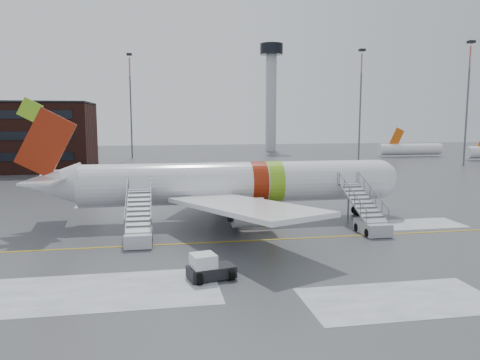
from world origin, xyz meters
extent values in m
plane|color=#494C4F|center=(0.00, 0.00, 0.00)|extent=(260.00, 260.00, 0.00)
cylinder|color=white|center=(4.90, 6.67, 3.50)|extent=(28.00, 3.80, 3.80)
sphere|color=white|center=(18.90, 6.67, 3.50)|extent=(3.80, 3.80, 3.80)
cube|color=black|center=(19.95, 6.67, 4.00)|extent=(1.09, 1.60, 0.97)
cone|color=white|center=(-11.50, 6.67, 3.75)|extent=(5.20, 3.72, 3.72)
cube|color=maroon|center=(-11.60, 6.67, 7.30)|extent=(5.27, 0.30, 6.09)
cube|color=#84C31F|center=(-12.70, 6.67, 10.10)|extent=(2.16, 0.26, 2.16)
cube|color=white|center=(-11.30, 9.27, 4.40)|extent=(3.07, 4.85, 0.18)
cube|color=white|center=(-11.30, 4.07, 4.40)|extent=(3.07, 4.85, 0.18)
cube|color=white|center=(3.90, 15.17, 2.90)|extent=(10.72, 15.97, 1.13)
cube|color=white|center=(3.90, -1.83, 2.90)|extent=(10.72, 15.97, 1.13)
cylinder|color=white|center=(5.40, 11.87, 1.55)|extent=(3.40, 2.10, 2.10)
cylinder|color=white|center=(5.40, 1.47, 1.55)|extent=(3.40, 2.10, 2.10)
cylinder|color=#595B60|center=(16.90, 6.67, 0.90)|extent=(0.20, 0.20, 1.80)
cylinder|color=black|center=(16.90, 6.67, 0.45)|extent=(0.90, 0.56, 0.90)
cylinder|color=black|center=(4.40, 9.07, 0.45)|extent=(0.90, 0.56, 0.90)
cylinder|color=black|center=(4.40, 4.27, 0.45)|extent=(0.90, 0.56, 0.90)
cube|color=#A8AAB0|center=(14.99, -0.63, 0.55)|extent=(2.00, 3.20, 1.00)
cube|color=#A8AAB0|center=(14.99, 1.47, 2.23)|extent=(1.90, 5.87, 2.52)
cube|color=#A8AAB0|center=(14.99, 4.77, 3.40)|extent=(1.90, 1.40, 0.15)
cylinder|color=#595B60|center=(14.99, 4.37, 1.70)|extent=(0.16, 0.16, 3.40)
cylinder|color=black|center=(14.09, -1.63, 0.35)|extent=(0.25, 0.70, 0.70)
cylinder|color=black|center=(15.89, 0.37, 0.35)|extent=(0.25, 0.70, 0.70)
cube|color=silver|center=(-3.77, -0.63, 0.55)|extent=(2.00, 3.20, 1.00)
cube|color=silver|center=(-3.77, 1.47, 2.23)|extent=(1.90, 5.87, 2.52)
cube|color=silver|center=(-3.77, 4.77, 3.40)|extent=(1.90, 1.40, 0.15)
cylinder|color=#595B60|center=(-3.77, 4.37, 1.70)|extent=(0.16, 0.16, 3.40)
cylinder|color=black|center=(-4.67, -1.63, 0.35)|extent=(0.25, 0.70, 0.70)
cylinder|color=black|center=(-2.87, 0.37, 0.35)|extent=(0.25, 0.70, 0.70)
cube|color=black|center=(0.73, -9.05, 0.44)|extent=(2.98, 2.02, 0.68)
cube|color=white|center=(0.25, -9.16, 1.12)|extent=(1.63, 1.63, 0.88)
cube|color=black|center=(0.25, -9.16, 1.46)|extent=(1.42, 1.49, 0.15)
cylinder|color=black|center=(-0.07, -9.93, 0.34)|extent=(0.43, 0.73, 0.68)
cylinder|color=black|center=(1.83, -9.50, 0.34)|extent=(0.43, 0.73, 0.68)
cylinder|color=black|center=(-0.37, -8.60, 0.34)|extent=(0.43, 0.73, 0.68)
cylinder|color=black|center=(1.53, -8.17, 0.34)|extent=(0.43, 0.73, 0.68)
cylinder|color=#B2B5BA|center=(30.00, 95.00, 14.00)|extent=(3.00, 3.00, 28.00)
cylinder|color=black|center=(30.00, 95.00, 28.50)|extent=(6.40, 6.40, 3.00)
cylinder|color=#595B60|center=(42.00, 62.00, 9.60)|extent=(0.36, 0.36, 19.20)
cylinder|color=#CC7272|center=(42.00, 62.00, 21.12)|extent=(0.32, 0.32, 4.32)
cube|color=black|center=(42.00, 62.00, 24.00)|extent=(1.20, 1.20, 0.50)
cylinder|color=#595B60|center=(-8.00, 78.00, 9.60)|extent=(0.36, 0.36, 19.20)
cylinder|color=#CC7272|center=(-8.00, 78.00, 21.12)|extent=(0.32, 0.32, 4.32)
cube|color=black|center=(-8.00, 78.00, 24.00)|extent=(1.20, 1.20, 0.50)
cylinder|color=#595B60|center=(58.00, 48.00, 9.60)|extent=(0.36, 0.36, 19.20)
cylinder|color=#CC7272|center=(58.00, 48.00, 21.12)|extent=(0.32, 0.32, 4.32)
cube|color=black|center=(58.00, 48.00, 24.00)|extent=(1.20, 1.20, 0.50)
camera|label=1|loc=(-2.29, -35.53, 9.43)|focal=35.00mm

